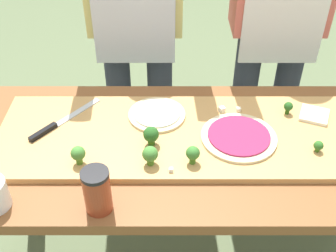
% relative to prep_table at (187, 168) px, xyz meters
% --- Properties ---
extents(prep_table, '(1.59, 0.70, 0.78)m').
position_rel_prep_table_xyz_m(prep_table, '(0.00, 0.00, 0.00)').
color(prep_table, brown).
rests_on(prep_table, ground).
extents(cutting_board, '(1.30, 0.43, 0.02)m').
position_rel_prep_table_xyz_m(cutting_board, '(0.00, 0.03, 0.13)').
color(cutting_board, tan).
rests_on(cutting_board, prep_table).
extents(chefs_knife, '(0.21, 0.25, 0.02)m').
position_rel_prep_table_xyz_m(chefs_knife, '(-0.46, 0.07, 0.14)').
color(chefs_knife, '#B7BABF').
rests_on(chefs_knife, cutting_board).
extents(pizza_whole_beet_magenta, '(0.26, 0.26, 0.02)m').
position_rel_prep_table_xyz_m(pizza_whole_beet_magenta, '(0.17, -0.00, 0.15)').
color(pizza_whole_beet_magenta, beige).
rests_on(pizza_whole_beet_magenta, cutting_board).
extents(pizza_whole_white_garlic, '(0.21, 0.21, 0.02)m').
position_rel_prep_table_xyz_m(pizza_whole_white_garlic, '(-0.11, 0.12, 0.15)').
color(pizza_whole_white_garlic, beige).
rests_on(pizza_whole_white_garlic, cutting_board).
extents(pizza_slice_near_left, '(0.13, 0.13, 0.01)m').
position_rel_prep_table_xyz_m(pizza_slice_near_left, '(0.46, 0.12, 0.14)').
color(pizza_slice_near_left, silver).
rests_on(pizza_slice_near_left, cutting_board).
extents(broccoli_floret_back_right, '(0.05, 0.05, 0.07)m').
position_rel_prep_table_xyz_m(broccoli_floret_back_right, '(-0.12, -0.12, 0.18)').
color(broccoli_floret_back_right, '#487A23').
rests_on(broccoli_floret_back_right, cutting_board).
extents(broccoli_floret_center_right, '(0.04, 0.04, 0.06)m').
position_rel_prep_table_xyz_m(broccoli_floret_center_right, '(0.01, -0.12, 0.18)').
color(broccoli_floret_center_right, '#3F7220').
rests_on(broccoli_floret_center_right, cutting_board).
extents(broccoli_floret_back_mid, '(0.05, 0.05, 0.07)m').
position_rel_prep_table_xyz_m(broccoli_floret_back_mid, '(-0.34, -0.12, 0.18)').
color(broccoli_floret_back_mid, '#487A23').
rests_on(broccoli_floret_back_mid, cutting_board).
extents(broccoli_floret_front_right, '(0.03, 0.03, 0.05)m').
position_rel_prep_table_xyz_m(broccoli_floret_front_right, '(0.36, 0.14, 0.17)').
color(broccoli_floret_front_right, '#2C5915').
rests_on(broccoli_floret_front_right, cutting_board).
extents(broccoli_floret_center_left, '(0.05, 0.05, 0.07)m').
position_rel_prep_table_xyz_m(broccoli_floret_center_left, '(-0.12, -0.03, 0.18)').
color(broccoli_floret_center_left, '#2C5915').
rests_on(broccoli_floret_center_left, cutting_board).
extents(broccoli_floret_back_left, '(0.03, 0.03, 0.04)m').
position_rel_prep_table_xyz_m(broccoli_floret_back_left, '(0.42, -0.06, 0.16)').
color(broccoli_floret_back_left, '#366618').
rests_on(broccoli_floret_back_left, cutting_board).
extents(cheese_crumble_a, '(0.01, 0.01, 0.01)m').
position_rel_prep_table_xyz_m(cheese_crumble_a, '(-0.06, -0.16, 0.14)').
color(cheese_crumble_a, white).
rests_on(cheese_crumble_a, cutting_board).
extents(cheese_crumble_b, '(0.02, 0.02, 0.02)m').
position_rel_prep_table_xyz_m(cheese_crumble_b, '(0.19, 0.15, 0.15)').
color(cheese_crumble_b, white).
rests_on(cheese_crumble_b, cutting_board).
extents(cheese_crumble_c, '(0.03, 0.03, 0.02)m').
position_rel_prep_table_xyz_m(cheese_crumble_c, '(0.13, 0.15, 0.15)').
color(cheese_crumble_c, white).
rests_on(cheese_crumble_c, cutting_board).
extents(sauce_jar, '(0.08, 0.08, 0.14)m').
position_rel_prep_table_xyz_m(sauce_jar, '(-0.26, -0.28, 0.19)').
color(sauce_jar, '#99381E').
rests_on(sauce_jar, prep_table).
extents(cook_left, '(0.54, 0.39, 1.67)m').
position_rel_prep_table_xyz_m(cook_left, '(-0.21, 0.63, 0.33)').
color(cook_left, '#333847').
rests_on(cook_left, ground).
extents(cook_right, '(0.54, 0.39, 1.67)m').
position_rel_prep_table_xyz_m(cook_right, '(0.41, 0.63, 0.33)').
color(cook_right, '#333847').
rests_on(cook_right, ground).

